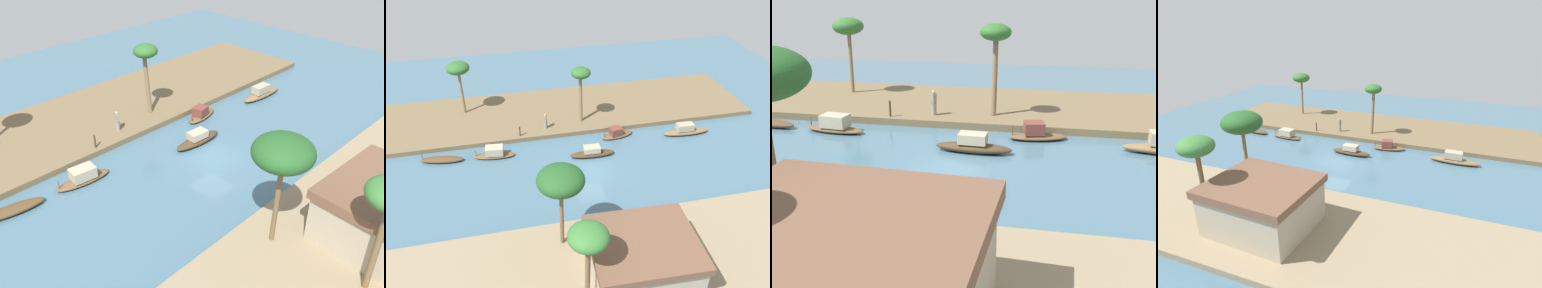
# 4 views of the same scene
# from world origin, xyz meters

# --- Properties ---
(river_water) EXTENTS (63.04, 63.04, 0.00)m
(river_water) POSITION_xyz_m (0.00, 0.00, 0.00)
(river_water) COLOR #476B7F
(river_water) RESTS_ON ground
(riverbank_left) EXTENTS (40.16, 10.44, 0.46)m
(riverbank_left) POSITION_xyz_m (0.00, -11.44, 0.23)
(riverbank_left) COLOR brown
(riverbank_left) RESTS_ON ground
(sampan_midstream) EXTENTS (3.94, 1.53, 1.12)m
(sampan_midstream) POSITION_xyz_m (8.32, -4.21, 0.43)
(sampan_midstream) COLOR brown
(sampan_midstream) RESTS_ON river_water
(sampan_with_red_awning) EXTENTS (4.28, 1.27, 1.09)m
(sampan_with_red_awning) POSITION_xyz_m (-0.71, -2.30, 0.40)
(sampan_with_red_awning) COLOR #47331E
(sampan_with_red_awning) RESTS_ON river_water
(sampan_open_hull) EXTENTS (3.62, 1.88, 1.07)m
(sampan_open_hull) POSITION_xyz_m (-4.02, -5.12, 0.37)
(sampan_open_hull) COLOR brown
(sampan_open_hull) RESTS_ON river_water
(person_on_near_bank) EXTENTS (0.45, 0.45, 1.67)m
(person_on_near_bank) POSITION_xyz_m (2.88, -7.66, 1.18)
(person_on_near_bank) COLOR gray
(person_on_near_bank) RESTS_ON riverbank_left
(mooring_post) EXTENTS (0.14, 0.14, 1.07)m
(mooring_post) POSITION_xyz_m (5.62, -6.73, 0.99)
(mooring_post) COLOR #4C3823
(mooring_post) RESTS_ON riverbank_left
(palm_tree_left_near) EXTENTS (2.01, 2.01, 5.94)m
(palm_tree_left_near) POSITION_xyz_m (-1.04, -8.54, 5.50)
(palm_tree_left_near) COLOR #7F6647
(palm_tree_left_near) RESTS_ON riverbank_left
(palm_tree_left_far) EXTENTS (2.40, 2.40, 5.85)m
(palm_tree_left_far) POSITION_xyz_m (11.03, -13.03, 5.51)
(palm_tree_left_far) COLOR #7F6647
(palm_tree_left_far) RESTS_ON riverbank_left
(riverside_building) EXTENTS (6.92, 6.02, 3.31)m
(riverside_building) POSITION_xyz_m (-0.14, 12.21, 2.14)
(riverside_building) COLOR tan
(riverside_building) RESTS_ON riverbank_right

